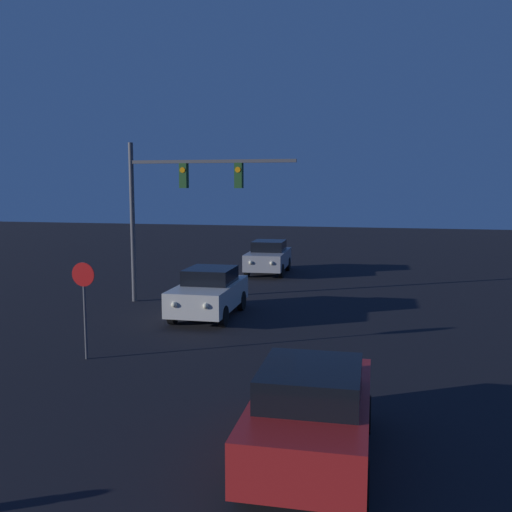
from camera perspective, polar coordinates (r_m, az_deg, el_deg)
car_near at (r=9.51m, az=5.58°, el=-15.24°), size 1.93×4.16×1.64m
car_mid at (r=19.37m, az=-4.72°, el=-3.62°), size 1.93×4.16×1.64m
car_far at (r=28.64m, az=1.25°, el=-0.10°), size 1.99×4.18×1.64m
traffic_signal_mast at (r=21.38m, az=-8.16°, el=6.07°), size 6.34×0.30×6.01m
stop_sign at (r=15.11m, az=-16.81°, el=-3.62°), size 0.61×0.07×2.51m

